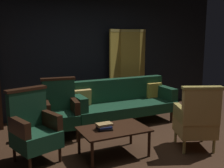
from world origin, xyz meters
TOP-DOWN VIEW (x-y plane):
  - ground_plane at (0.00, 0.00)m, footprint 10.00×10.00m
  - back_wall at (0.00, 2.45)m, footprint 7.20×0.10m
  - folding_screen at (1.21, 2.33)m, footprint 1.25×0.39m
  - velvet_couch at (0.55, 1.45)m, footprint 2.12×0.78m
  - coffee_table at (-0.30, 0.11)m, footprint 1.00×0.64m
  - armchair_gilt_accent at (0.96, -0.24)m, footprint 0.76×0.75m
  - armchair_wing_left at (-1.40, 0.46)m, footprint 0.73×0.73m
  - armchair_wing_right at (-0.82, 1.16)m, footprint 0.64×0.64m
  - book_black_cloth at (-0.45, 0.13)m, footprint 0.25×0.23m
  - book_navy_cloth at (-0.45, 0.13)m, footprint 0.20×0.20m
  - book_tan_leather at (-0.45, 0.13)m, footprint 0.23×0.14m

SIDE VIEW (x-z plane):
  - ground_plane at x=0.00m, z-range 0.00..0.00m
  - coffee_table at x=-0.30m, z-range 0.16..0.58m
  - book_black_cloth at x=-0.45m, z-range 0.42..0.45m
  - velvet_couch at x=0.55m, z-range 0.01..0.89m
  - book_navy_cloth at x=-0.45m, z-range 0.45..0.48m
  - armchair_gilt_accent at x=0.96m, z-range -0.03..1.01m
  - armchair_wing_left at x=-1.40m, z-range -0.03..1.01m
  - armchair_wing_right at x=-0.82m, z-range -0.03..1.01m
  - book_tan_leather at x=-0.45m, z-range 0.48..0.51m
  - folding_screen at x=1.21m, z-range 0.04..1.94m
  - back_wall at x=0.00m, z-range 0.00..2.80m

